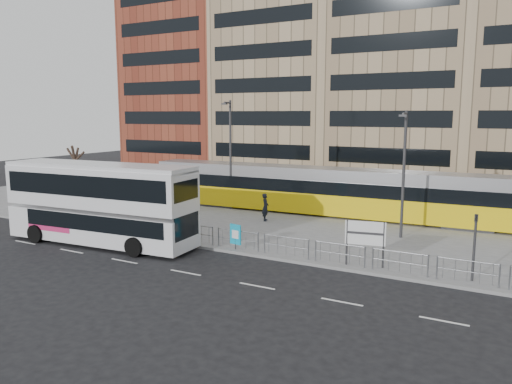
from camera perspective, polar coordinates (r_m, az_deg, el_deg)
The scene contains 16 objects.
ground at distance 29.21m, azimuth -6.48°, elevation -6.41°, with size 120.00×120.00×0.00m, color black.
plaza at distance 39.33m, azimuth 3.66°, elevation -2.27°, with size 64.00×24.00×0.15m, color slate.
kerb at distance 29.23m, azimuth -6.42°, elevation -6.25°, with size 64.00×0.25×0.17m, color gray.
building_row at distance 59.32m, azimuth 14.68°, elevation 13.69°, with size 70.40×18.40×31.20m.
pedestrian_barrier at distance 28.30m, azimuth -2.61°, elevation -4.81°, with size 32.07×0.07×1.10m.
road_markings at distance 25.57m, azimuth -9.86°, elevation -8.72°, with size 62.00×0.12×0.01m, color white.
double_decker_bus at distance 30.85m, azimuth -17.43°, elevation -0.99°, with size 12.23×3.75×4.82m.
tram at distance 37.92m, azimuth 8.62°, elevation 0.06°, with size 30.03×4.18×3.53m.
station_sign at distance 25.42m, azimuth 12.38°, elevation -4.85°, with size 1.97×0.45×2.29m.
ad_panel at distance 28.11m, azimuth -2.36°, elevation -4.90°, with size 0.76×0.18×1.43m.
pedestrian at distance 35.47m, azimuth 1.08°, elevation -1.74°, with size 0.71×0.47×1.96m, color black.
traffic_light_west at distance 31.36m, azimuth -10.22°, elevation -1.45°, with size 0.17×0.21×3.10m.
traffic_light_east at distance 24.66m, azimuth 23.73°, elevation -4.91°, with size 0.17×0.21×3.10m.
lamp_post_west at distance 39.50m, azimuth -2.97°, elevation 4.74°, with size 0.45×1.04×8.59m.
lamp_post_east at distance 31.39m, azimuth 16.52°, elevation 2.52°, with size 0.45×1.04×7.75m.
bare_tree at distance 45.96m, azimuth -20.05°, elevation 5.17°, with size 4.34×4.34×6.94m.
Camera 1 is at (16.36, -22.94, 7.70)m, focal length 35.00 mm.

